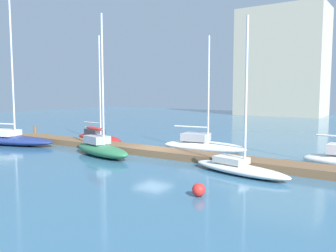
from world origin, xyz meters
TOP-DOWN VIEW (x-y plane):
  - ground_plane at (0.00, 0.00)m, footprint 120.00×120.00m
  - dock_pier at (0.00, 0.00)m, footprint 32.12×2.02m
  - dock_piling_near_end at (-15.66, 0.86)m, footprint 0.28×0.28m
  - sailboat_0 at (-13.55, -3.16)m, footprint 9.23×4.43m
  - sailboat_1 at (-8.26, 2.47)m, footprint 6.45×2.71m
  - sailboat_2 at (-2.82, -2.65)m, footprint 6.56×3.30m
  - sailboat_3 at (2.70, 2.84)m, footprint 6.96×3.13m
  - sailboat_4 at (7.84, -2.28)m, footprint 6.49×2.96m
  - mooring_buoy_red at (8.05, -7.39)m, footprint 0.62×0.62m
  - harbor_building_distant at (-5.16, 49.93)m, footprint 16.36×10.04m

SIDE VIEW (x-z plane):
  - ground_plane at x=0.00m, z-range 0.00..0.00m
  - dock_pier at x=0.00m, z-range 0.00..0.49m
  - mooring_buoy_red at x=8.05m, z-range 0.00..0.62m
  - sailboat_4 at x=7.84m, z-range -4.00..4.89m
  - sailboat_1 at x=-8.26m, z-range -4.38..5.43m
  - sailboat_0 at x=-13.55m, z-range -5.97..7.11m
  - sailboat_3 at x=2.70m, z-range -3.87..5.05m
  - dock_piling_near_end at x=-15.66m, z-range 0.00..1.22m
  - sailboat_2 at x=-2.82m, z-range -4.46..5.74m
  - harbor_building_distant at x=-5.16m, z-range 0.00..20.80m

